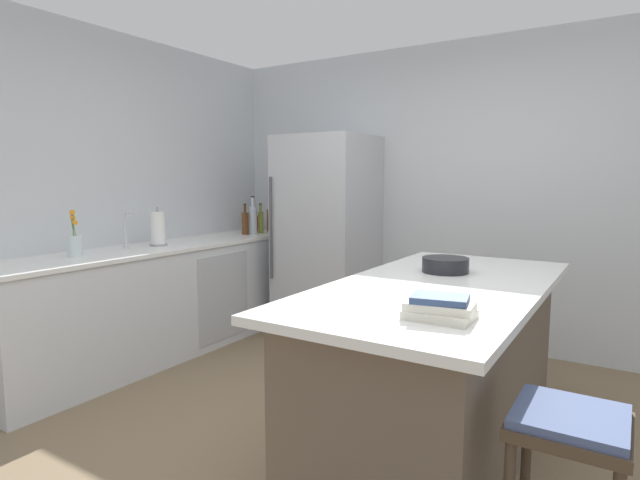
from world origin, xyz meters
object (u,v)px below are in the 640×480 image
at_px(syrup_bottle, 245,223).
at_px(paper_towel_roll, 158,229).
at_px(flower_vase, 75,243).
at_px(hot_sauce_bottle, 256,223).
at_px(bar_stool, 568,450).
at_px(soda_bottle, 253,219).
at_px(mixing_bowl, 445,265).
at_px(refrigerator, 327,236).
at_px(olive_oil_bottle, 261,221).
at_px(sink_faucet, 126,229).
at_px(cookbook_stack, 440,308).
at_px(whiskey_bottle, 271,219).
at_px(kitchen_island, 437,370).

bearing_deg(syrup_bottle, paper_towel_roll, -93.36).
distance_m(flower_vase, hot_sauce_bottle, 2.01).
relative_size(bar_stool, soda_bottle, 1.87).
distance_m(hot_sauce_bottle, mixing_bowl, 2.75).
bearing_deg(refrigerator, hot_sauce_bottle, 174.84).
height_order(refrigerator, hot_sauce_bottle, refrigerator).
xyz_separation_m(bar_stool, olive_oil_bottle, (-3.04, 2.20, 0.46)).
xyz_separation_m(sink_faucet, mixing_bowl, (2.41, 0.28, -0.10)).
bearing_deg(cookbook_stack, sink_faucet, 166.09).
height_order(soda_bottle, cookbook_stack, soda_bottle).
relative_size(whiskey_bottle, olive_oil_bottle, 1.04).
xyz_separation_m(bar_stool, paper_towel_roll, (-3.14, 1.01, 0.48)).
distance_m(flower_vase, paper_towel_roll, 0.72).
distance_m(olive_oil_bottle, cookbook_stack, 3.35).
bearing_deg(flower_vase, sink_faucet, 92.34).
xyz_separation_m(bar_stool, sink_faucet, (-3.17, 0.73, 0.50)).
height_order(refrigerator, cookbook_stack, refrigerator).
xyz_separation_m(soda_bottle, syrup_bottle, (-0.03, -0.08, -0.03)).
distance_m(kitchen_island, olive_oil_bottle, 2.85).
height_order(refrigerator, sink_faucet, refrigerator).
relative_size(soda_bottle, mixing_bowl, 1.42).
height_order(flower_vase, soda_bottle, soda_bottle).
distance_m(paper_towel_roll, soda_bottle, 1.09).
bearing_deg(soda_bottle, bar_stool, -34.43).
distance_m(paper_towel_roll, mixing_bowl, 2.39).
bearing_deg(refrigerator, cookbook_stack, -50.01).
xyz_separation_m(whiskey_bottle, syrup_bottle, (-0.02, -0.37, -0.01)).
bearing_deg(syrup_bottle, refrigerator, 14.44).
bearing_deg(cookbook_stack, olive_oil_bottle, 140.28).
distance_m(paper_towel_roll, whiskey_bottle, 1.38).
distance_m(kitchen_island, flower_vase, 2.56).
distance_m(soda_bottle, mixing_bowl, 2.54).
height_order(soda_bottle, mixing_bowl, soda_bottle).
relative_size(olive_oil_bottle, mixing_bowl, 1.14).
bearing_deg(hot_sauce_bottle, kitchen_island, -32.74).
height_order(bar_stool, syrup_bottle, syrup_bottle).
distance_m(refrigerator, flower_vase, 2.12).
distance_m(olive_oil_bottle, syrup_bottle, 0.19).
height_order(hot_sauce_bottle, cookbook_stack, hot_sauce_bottle).
bearing_deg(flower_vase, soda_bottle, 86.88).
bearing_deg(refrigerator, kitchen_island, -43.70).
xyz_separation_m(sink_faucet, syrup_bottle, (0.09, 1.29, -0.04)).
relative_size(flower_vase, mixing_bowl, 1.26).
xyz_separation_m(kitchen_island, refrigerator, (-1.60, 1.53, 0.45)).
distance_m(kitchen_island, mixing_bowl, 0.59).
bearing_deg(sink_faucet, syrup_bottle, 86.09).
bearing_deg(syrup_bottle, olive_oil_bottle, 76.57).
bearing_deg(mixing_bowl, refrigerator, 141.44).
distance_m(flower_vase, mixing_bowl, 2.50).
bearing_deg(soda_bottle, kitchen_island, -30.56).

